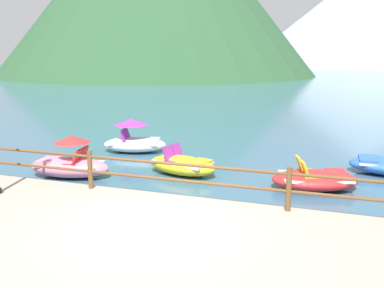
{
  "coord_description": "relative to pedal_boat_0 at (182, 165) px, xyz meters",
  "views": [
    {
      "loc": [
        3.08,
        -7.0,
        3.67
      ],
      "look_at": [
        -0.9,
        5.0,
        0.9
      ],
      "focal_mm": 39.07,
      "sensor_mm": 36.0,
      "label": 1
    }
  ],
  "objects": [
    {
      "name": "pedal_boat_5",
      "position": [
        -2.72,
        2.27,
        0.12
      ],
      "size": [
        2.62,
        1.86,
        1.24
      ],
      "color": "white",
      "rests_on": "ground"
    },
    {
      "name": "dock_railing",
      "position": [
        1.11,
        -3.14,
        0.68
      ],
      "size": [
        23.92,
        0.12,
        0.95
      ],
      "color": "brown",
      "rests_on": "promenade_dock"
    },
    {
      "name": "pedal_boat_3",
      "position": [
        3.94,
        -0.18,
        -0.03
      ],
      "size": [
        2.66,
        2.03,
        0.85
      ],
      "color": "red",
      "rests_on": "ground"
    },
    {
      "name": "pedal_boat_0",
      "position": [
        0.0,
        0.0,
        0.0
      ],
      "size": [
        2.48,
        1.69,
        0.88
      ],
      "color": "yellow",
      "rests_on": "ground"
    },
    {
      "name": "ground_plane",
      "position": [
        1.11,
        35.31,
        -0.3
      ],
      "size": [
        200.0,
        200.0,
        0.0
      ],
      "primitive_type": "plane",
      "color": "#38607A"
    },
    {
      "name": "pedal_boat_4",
      "position": [
        -3.13,
        -1.33,
        0.12
      ],
      "size": [
        2.6,
        1.49,
        1.28
      ],
      "color": "pink",
      "rests_on": "ground"
    },
    {
      "name": "distant_peak",
      "position": [
        14.4,
        119.17,
        14.31
      ],
      "size": [
        73.38,
        73.38,
        29.21
      ],
      "primitive_type": "cone",
      "color": "#A8B2C1",
      "rests_on": "ground"
    }
  ]
}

